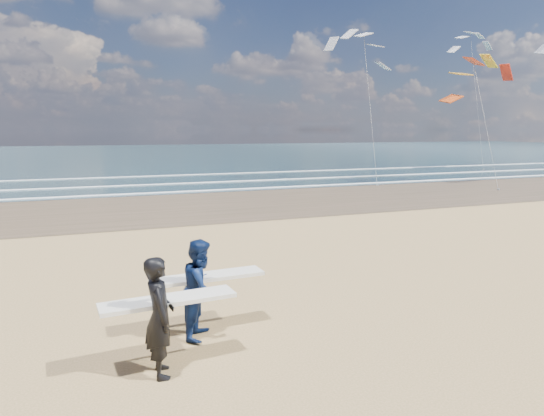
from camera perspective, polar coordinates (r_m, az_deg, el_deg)
name	(u,v)px	position (r m, az deg, el deg)	size (l,w,h in m)	color
wet_sand_strip	(449,190)	(33.58, 20.08, 2.04)	(220.00, 12.00, 0.01)	brown
ocean	(225,153)	(82.17, -5.54, 6.45)	(220.00, 100.00, 0.02)	#1B343B
foam_breakers	(366,175)	(41.67, 10.94, 3.78)	(220.00, 11.70, 0.05)	white
surfer_near	(161,315)	(7.98, -12.97, -12.14)	(2.23, 1.05, 1.93)	black
surfer_far	(202,288)	(9.25, -8.25, -9.25)	(2.22, 1.23, 1.87)	#0D1E49
kite_0	(482,104)	(36.73, 23.45, 11.18)	(6.24, 4.79, 9.83)	slate
kite_1	(369,93)	(36.73, 11.33, 13.11)	(5.55, 4.71, 11.94)	slate
kite_5	(476,90)	(53.69, 22.84, 12.64)	(5.22, 4.67, 14.63)	slate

